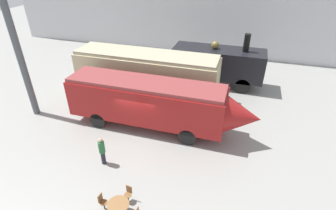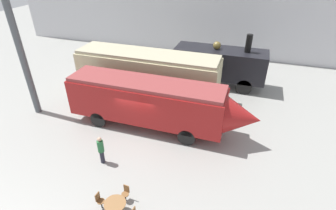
# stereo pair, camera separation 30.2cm
# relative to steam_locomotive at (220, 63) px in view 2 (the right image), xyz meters

# --- Properties ---
(ground_plane) EXTENTS (80.00, 80.00, 0.00)m
(ground_plane) POSITION_rel_steam_locomotive_xyz_m (-3.77, -8.29, -1.98)
(ground_plane) COLOR gray
(backdrop_wall) EXTENTS (44.00, 0.15, 9.00)m
(backdrop_wall) POSITION_rel_steam_locomotive_xyz_m (-3.77, 7.07, 2.52)
(backdrop_wall) COLOR silver
(backdrop_wall) RESTS_ON ground_plane
(steam_locomotive) EXTENTS (7.52, 2.47, 4.57)m
(steam_locomotive) POSITION_rel_steam_locomotive_xyz_m (0.00, 0.00, 0.00)
(steam_locomotive) COLOR black
(steam_locomotive) RESTS_ON ground_plane
(passenger_coach_vintage) EXTENTS (10.84, 2.73, 3.70)m
(passenger_coach_vintage) POSITION_rel_steam_locomotive_xyz_m (-4.90, -4.05, 0.26)
(passenger_coach_vintage) COLOR beige
(passenger_coach_vintage) RESTS_ON ground_plane
(streamlined_locomotive) EXTENTS (12.05, 2.43, 3.28)m
(streamlined_locomotive) POSITION_rel_steam_locomotive_xyz_m (-2.72, -7.72, -0.03)
(streamlined_locomotive) COLOR maroon
(streamlined_locomotive) RESTS_ON ground_plane
(cafe_table_near) EXTENTS (0.98, 0.98, 0.71)m
(cafe_table_near) POSITION_rel_steam_locomotive_xyz_m (-2.27, -14.52, -1.40)
(cafe_table_near) COLOR black
(cafe_table_near) RESTS_ON ground_plane
(cafe_chair_0) EXTENTS (0.37, 0.36, 0.87)m
(cafe_chair_0) POSITION_rel_steam_locomotive_xyz_m (-3.13, -14.43, -1.47)
(cafe_chair_0) COLOR black
(cafe_chair_0) RESTS_ON ground_plane
(cafe_chair_3) EXTENTS (0.36, 0.37, 0.87)m
(cafe_chair_3) POSITION_rel_steam_locomotive_xyz_m (-2.18, -13.66, -1.47)
(cafe_chair_3) COLOR black
(cafe_chair_3) RESTS_ON ground_plane
(visitor_person) EXTENTS (0.34, 0.34, 1.73)m
(visitor_person) POSITION_rel_steam_locomotive_xyz_m (-4.55, -11.78, -1.04)
(visitor_person) COLOR #262633
(visitor_person) RESTS_ON ground_plane
(support_pillar) EXTENTS (0.44, 0.44, 8.00)m
(support_pillar) POSITION_rel_steam_locomotive_xyz_m (-11.77, -8.56, 2.02)
(support_pillar) COLOR #4C5156
(support_pillar) RESTS_ON ground_plane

